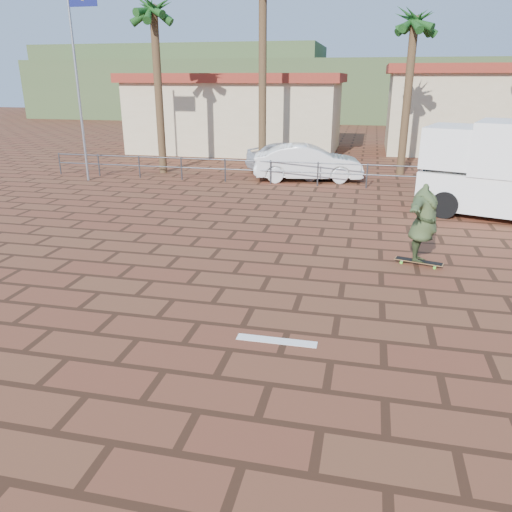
{
  "coord_description": "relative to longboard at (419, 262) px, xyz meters",
  "views": [
    {
      "loc": [
        2.02,
        -8.7,
        4.29
      ],
      "look_at": [
        -0.11,
        0.78,
        0.8
      ],
      "focal_mm": 35.0,
      "sensor_mm": 36.0,
      "label": 1
    }
  ],
  "objects": [
    {
      "name": "guardrail",
      "position": [
        -3.39,
        8.82,
        0.59
      ],
      "size": [
        24.06,
        0.06,
        1.0
      ],
      "color": "#47494F",
      "rests_on": "ground"
    },
    {
      "name": "hill_back",
      "position": [
        -25.39,
        52.82,
        3.91
      ],
      "size": [
        35.0,
        14.0,
        8.0
      ],
      "primitive_type": "cube",
      "color": "#384C28",
      "rests_on": "ground"
    },
    {
      "name": "ground",
      "position": [
        -3.39,
        -3.18,
        -0.09
      ],
      "size": [
        120.0,
        120.0,
        0.0
      ],
      "primitive_type": "plane",
      "color": "brown",
      "rests_on": "ground"
    },
    {
      "name": "palm_center",
      "position": [
        0.11,
        12.32,
        6.27
      ],
      "size": [
        2.4,
        2.4,
        7.75
      ],
      "color": "brown",
      "rests_on": "ground"
    },
    {
      "name": "building_west",
      "position": [
        -9.39,
        18.82,
        2.19
      ],
      "size": [
        12.6,
        7.6,
        4.5
      ],
      "color": "beige",
      "rests_on": "ground"
    },
    {
      "name": "skateboarder",
      "position": [
        -0.0,
        -0.0,
        0.96
      ],
      "size": [
        1.16,
        2.4,
        1.89
      ],
      "primitive_type": "imported",
      "rotation": [
        0.0,
        0.0,
        1.33
      ],
      "color": "#394927",
      "rests_on": "longboard"
    },
    {
      "name": "longboard",
      "position": [
        0.0,
        0.0,
        0.0
      ],
      "size": [
        1.15,
        0.53,
        0.11
      ],
      "rotation": [
        0.0,
        0.0,
        -0.26
      ],
      "color": "olive",
      "rests_on": "ground"
    },
    {
      "name": "car_silver",
      "position": [
        -4.79,
        10.99,
        0.67
      ],
      "size": [
        4.83,
        3.51,
        1.53
      ],
      "primitive_type": "imported",
      "rotation": [
        0.0,
        0.0,
        1.14
      ],
      "color": "#AFB1B7",
      "rests_on": "ground"
    },
    {
      "name": "building_east",
      "position": [
        4.61,
        20.82,
        2.45
      ],
      "size": [
        10.6,
        6.6,
        5.0
      ],
      "color": "beige",
      "rests_on": "ground"
    },
    {
      "name": "palm_far_left",
      "position": [
        -10.89,
        10.32,
        6.74
      ],
      "size": [
        2.4,
        2.4,
        8.25
      ],
      "color": "brown",
      "rests_on": "ground"
    },
    {
      "name": "flagpole",
      "position": [
        -13.26,
        7.82,
        4.55
      ],
      "size": [
        1.3,
        0.1,
        8.0
      ],
      "color": "gray",
      "rests_on": "ground"
    },
    {
      "name": "paint_stripe",
      "position": [
        -2.69,
        -4.38,
        -0.09
      ],
      "size": [
        1.4,
        0.22,
        0.01
      ],
      "primitive_type": "cube",
      "color": "white",
      "rests_on": "ground"
    },
    {
      "name": "car_white",
      "position": [
        -3.96,
        9.95,
        0.68
      ],
      "size": [
        4.9,
        2.44,
        1.54
      ],
      "primitive_type": "imported",
      "rotation": [
        0.0,
        0.0,
        1.75
      ],
      "color": "white",
      "rests_on": "ground"
    },
    {
      "name": "hill_front",
      "position": [
        -3.39,
        46.82,
        2.91
      ],
      "size": [
        70.0,
        18.0,
        6.0
      ],
      "primitive_type": "cube",
      "color": "#384C28",
      "rests_on": "ground"
    }
  ]
}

